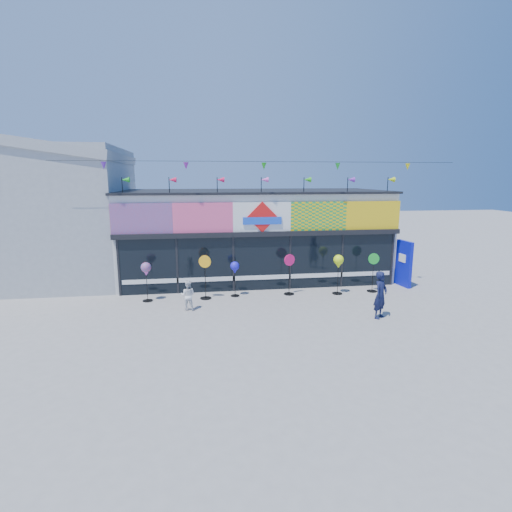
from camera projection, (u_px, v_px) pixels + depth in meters
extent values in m
plane|color=gray|center=(278.00, 317.00, 13.65)|extent=(80.00, 80.00, 0.00)
cube|color=silver|center=(253.00, 235.00, 19.08)|extent=(12.00, 5.00, 4.00)
cube|color=black|center=(262.00, 263.00, 16.76)|extent=(11.60, 0.12, 2.30)
cube|color=black|center=(262.00, 234.00, 16.48)|extent=(12.00, 0.30, 0.20)
cube|color=white|center=(262.00, 277.00, 16.85)|extent=(11.40, 0.10, 0.18)
cube|color=black|center=(253.00, 191.00, 18.68)|extent=(12.20, 5.20, 0.10)
cube|color=black|center=(119.00, 268.00, 15.93)|extent=(0.08, 0.14, 2.30)
cube|color=black|center=(177.00, 266.00, 16.26)|extent=(0.08, 0.14, 2.30)
cube|color=black|center=(233.00, 264.00, 16.58)|extent=(0.08, 0.14, 2.30)
cube|color=black|center=(290.00, 262.00, 16.92)|extent=(0.08, 0.14, 2.30)
cube|color=black|center=(342.00, 261.00, 17.25)|extent=(0.08, 0.14, 2.30)
cube|color=black|center=(392.00, 259.00, 17.57)|extent=(0.08, 0.14, 2.30)
cube|color=red|center=(142.00, 219.00, 15.69)|extent=(2.40, 0.08, 1.20)
cube|color=#F15081|center=(203.00, 218.00, 16.02)|extent=(2.40, 0.08, 1.20)
cube|color=white|center=(262.00, 217.00, 16.36)|extent=(2.40, 0.08, 1.20)
cube|color=yellow|center=(319.00, 216.00, 16.70)|extent=(2.40, 0.08, 1.20)
cube|color=yellow|center=(373.00, 215.00, 17.04)|extent=(2.40, 0.08, 1.20)
cube|color=red|center=(262.00, 217.00, 16.31)|extent=(1.27, 0.06, 1.27)
cube|color=blue|center=(262.00, 221.00, 16.32)|extent=(1.60, 0.05, 0.30)
cube|color=yellow|center=(164.00, 268.00, 16.25)|extent=(0.78, 0.03, 0.78)
cube|color=#AEDD12|center=(197.00, 262.00, 16.40)|extent=(0.92, 0.03, 0.92)
cube|color=#179543|center=(230.00, 256.00, 16.55)|extent=(0.78, 0.03, 0.78)
cube|color=gold|center=(262.00, 266.00, 16.83)|extent=(0.92, 0.03, 0.92)
cube|color=#F1330C|center=(293.00, 260.00, 16.98)|extent=(0.78, 0.03, 0.78)
cube|color=#D94880|center=(323.00, 253.00, 17.11)|extent=(0.92, 0.03, 0.92)
cube|color=red|center=(353.00, 266.00, 17.42)|extent=(0.78, 0.03, 0.78)
cylinder|color=black|center=(122.00, 186.00, 15.57)|extent=(0.03, 0.03, 0.70)
cone|color=green|center=(126.00, 180.00, 15.54)|extent=(0.30, 0.22, 0.22)
cylinder|color=black|center=(169.00, 186.00, 15.82)|extent=(0.03, 0.03, 0.70)
cone|color=#E81542|center=(173.00, 180.00, 15.79)|extent=(0.30, 0.22, 0.22)
cylinder|color=black|center=(217.00, 186.00, 16.09)|extent=(0.03, 0.03, 0.70)
cone|color=#DB144A|center=(221.00, 180.00, 16.06)|extent=(0.30, 0.22, 0.22)
cylinder|color=black|center=(261.00, 186.00, 16.34)|extent=(0.03, 0.03, 0.70)
cone|color=#EE4FC8|center=(265.00, 180.00, 16.31)|extent=(0.30, 0.22, 0.22)
cylinder|color=black|center=(304.00, 186.00, 16.60)|extent=(0.03, 0.03, 0.70)
cone|color=green|center=(307.00, 180.00, 16.57)|extent=(0.30, 0.22, 0.22)
cylinder|color=black|center=(348.00, 186.00, 16.87)|extent=(0.03, 0.03, 0.70)
cone|color=purple|center=(351.00, 180.00, 16.84)|extent=(0.30, 0.22, 0.22)
cylinder|color=black|center=(388.00, 185.00, 17.12)|extent=(0.03, 0.03, 0.70)
cone|color=#B8DA12|center=(391.00, 180.00, 17.09)|extent=(0.30, 0.22, 0.22)
cylinder|color=black|center=(264.00, 162.00, 15.53)|extent=(16.00, 0.01, 0.01)
cone|color=purple|center=(104.00, 166.00, 14.71)|extent=(0.20, 0.20, 0.28)
cone|color=purple|center=(186.00, 166.00, 15.14)|extent=(0.20, 0.20, 0.28)
cone|color=green|center=(264.00, 166.00, 15.56)|extent=(0.20, 0.20, 0.28)
cone|color=green|center=(338.00, 167.00, 15.99)|extent=(0.20, 0.20, 0.28)
cone|color=#FFF015|center=(408.00, 167.00, 16.41)|extent=(0.20, 0.20, 0.28)
cube|color=#A4A7AA|center=(37.00, 215.00, 18.44)|extent=(8.00, 7.00, 6.00)
cube|color=#A4A7AA|center=(29.00, 145.00, 17.84)|extent=(8.18, 7.20, 1.54)
cube|color=#0C14B7|center=(404.00, 264.00, 17.38)|extent=(0.28, 1.01, 2.00)
cube|color=white|center=(402.00, 258.00, 17.32)|extent=(0.10, 0.45, 0.35)
cylinder|color=black|center=(148.00, 301.00, 15.41)|extent=(0.39, 0.39, 0.03)
cylinder|color=black|center=(147.00, 285.00, 15.29)|extent=(0.02, 0.02, 1.26)
sphere|color=#E64CD1|center=(146.00, 267.00, 15.15)|extent=(0.39, 0.39, 0.39)
cone|color=#E64CD1|center=(146.00, 274.00, 15.20)|extent=(0.19, 0.19, 0.17)
cylinder|color=black|center=(206.00, 298.00, 15.73)|extent=(0.44, 0.44, 0.03)
cylinder|color=black|center=(205.00, 280.00, 15.58)|extent=(0.03, 0.03, 1.44)
cylinder|color=#FFAC15|center=(205.00, 262.00, 15.44)|extent=(0.47, 0.20, 0.49)
cylinder|color=black|center=(235.00, 296.00, 16.06)|extent=(0.36, 0.36, 0.03)
cylinder|color=black|center=(235.00, 281.00, 15.95)|extent=(0.02, 0.02, 1.17)
sphere|color=#1F1ADE|center=(235.00, 266.00, 15.82)|extent=(0.36, 0.36, 0.36)
cone|color=#1F1ADE|center=(235.00, 271.00, 15.87)|extent=(0.18, 0.18, 0.16)
cylinder|color=black|center=(289.00, 294.00, 16.30)|extent=(0.42, 0.42, 0.03)
cylinder|color=black|center=(289.00, 277.00, 16.16)|extent=(0.03, 0.03, 1.38)
cylinder|color=#E5155F|center=(289.00, 260.00, 16.03)|extent=(0.46, 0.18, 0.47)
cylinder|color=black|center=(337.00, 293.00, 16.37)|extent=(0.41, 0.41, 0.03)
cylinder|color=black|center=(338.00, 277.00, 16.24)|extent=(0.02, 0.02, 1.34)
sphere|color=#D4FA15|center=(339.00, 260.00, 16.10)|extent=(0.41, 0.41, 0.41)
cone|color=#D4FA15|center=(338.00, 266.00, 16.15)|extent=(0.21, 0.21, 0.19)
cylinder|color=black|center=(372.00, 291.00, 16.70)|extent=(0.41, 0.41, 0.03)
cylinder|color=black|center=(373.00, 275.00, 16.56)|extent=(0.02, 0.02, 1.35)
cylinder|color=green|center=(374.00, 259.00, 16.43)|extent=(0.46, 0.08, 0.46)
imported|color=#121638|center=(381.00, 295.00, 13.43)|extent=(0.70, 0.67, 1.62)
imported|color=white|center=(188.00, 295.00, 14.30)|extent=(0.58, 0.41, 1.09)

